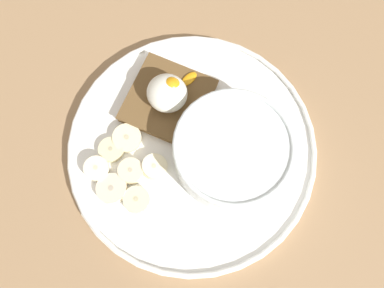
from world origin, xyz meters
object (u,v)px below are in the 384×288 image
oatmeal_bowl (232,152)px  poached_egg (168,92)px  toast_slice (168,101)px  banana_slice_left (111,150)px  banana_slice_front (131,171)px  banana_slice_back (97,169)px  banana_slice_outer (154,167)px  banana_slice_right (112,189)px  banana_slice_upper (137,200)px  banana_slice_inner (127,138)px

oatmeal_bowl → poached_egg: bearing=171.6°
toast_slice → banana_slice_left: toast_slice is taller
banana_slice_front → banana_slice_back: bearing=-148.8°
banana_slice_outer → banana_slice_right: bearing=-116.8°
oatmeal_bowl → banana_slice_right: oatmeal_bowl is taller
oatmeal_bowl → banana_slice_front: oatmeal_bowl is taller
toast_slice → poached_egg: size_ratio=1.57×
banana_slice_outer → banana_slice_left: bearing=-167.0°
toast_slice → banana_slice_back: 11.73cm
poached_egg → banana_slice_outer: 8.79cm
banana_slice_upper → banana_slice_back: bearing=178.2°
oatmeal_bowl → banana_slice_left: size_ratio=4.27×
banana_slice_back → banana_slice_upper: banana_slice_back is taller
poached_egg → banana_slice_upper: (4.13, -11.90, -2.63)cm
banana_slice_left → banana_slice_inner: size_ratio=0.73×
banana_slice_left → banana_slice_upper: size_ratio=0.72×
banana_slice_right → banana_slice_back: bearing=163.7°
banana_slice_left → banana_slice_right: (2.97, -3.62, 0.12)cm
toast_slice → banana_slice_back: (-1.81, -11.59, -0.05)cm
banana_slice_inner → banana_slice_outer: size_ratio=0.99×
banana_slice_back → banana_slice_inner: size_ratio=0.85×
toast_slice → banana_slice_upper: 12.48cm
banana_slice_front → banana_slice_back: size_ratio=1.11×
banana_slice_outer → banana_slice_upper: banana_slice_outer is taller
poached_egg → banana_slice_right: poached_egg is taller
banana_slice_inner → banana_slice_upper: same height
oatmeal_bowl → banana_slice_right: 14.40cm
oatmeal_bowl → toast_slice: oatmeal_bowl is taller
banana_slice_front → banana_slice_back: 4.01cm
toast_slice → banana_slice_inner: size_ratio=2.60×
banana_slice_right → banana_slice_upper: same height
oatmeal_bowl → banana_slice_front: bearing=-135.8°
poached_egg → banana_slice_front: size_ratio=1.75×
banana_slice_right → banana_slice_inner: (-2.29, 5.82, -0.04)cm
poached_egg → banana_slice_left: size_ratio=2.28×
poached_egg → banana_slice_inner: 7.34cm
banana_slice_front → banana_slice_right: size_ratio=1.11×
banana_slice_inner → banana_slice_front: bearing=-45.5°
toast_slice → banana_slice_inner: bearing=-100.6°
banana_slice_back → banana_slice_inner: 5.02cm
banana_slice_back → banana_slice_right: 3.00cm
oatmeal_bowl → toast_slice: 10.28cm
poached_egg → banana_slice_outer: (3.50, -7.68, -2.47)cm
banana_slice_inner → oatmeal_bowl: bearing=25.1°
oatmeal_bowl → banana_slice_left: oatmeal_bowl is taller
banana_slice_upper → banana_slice_inner: bearing=136.2°
oatmeal_bowl → banana_slice_upper: (-5.86, -10.42, -2.12)cm
oatmeal_bowl → banana_slice_outer: bearing=-136.3°
banana_slice_left → banana_slice_back: banana_slice_back is taller
poached_egg → banana_slice_front: poached_egg is taller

